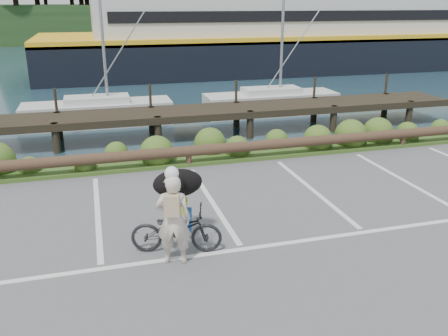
% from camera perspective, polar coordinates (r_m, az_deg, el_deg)
% --- Properties ---
extents(ground, '(72.00, 72.00, 0.00)m').
position_cam_1_polar(ground, '(9.43, 1.49, -8.63)').
color(ground, '#505052').
extents(harbor_backdrop, '(170.00, 160.00, 30.00)m').
position_cam_1_polar(harbor_backdrop, '(86.58, -14.26, 15.84)').
color(harbor_backdrop, '#1A323F').
rests_on(harbor_backdrop, ground).
extents(vegetation_strip, '(34.00, 1.60, 0.10)m').
position_cam_1_polar(vegetation_strip, '(14.18, -4.80, 1.30)').
color(vegetation_strip, '#3D5B21').
rests_on(vegetation_strip, ground).
extents(log_rail, '(32.00, 0.30, 0.60)m').
position_cam_1_polar(log_rail, '(13.54, -4.22, 0.22)').
color(log_rail, '#443021').
rests_on(log_rail, ground).
extents(bicycle, '(1.78, 1.02, 0.89)m').
position_cam_1_polar(bicycle, '(8.87, -5.76, -7.42)').
color(bicycle, black).
rests_on(bicycle, ground).
extents(cyclist, '(0.70, 0.55, 1.68)m').
position_cam_1_polar(cyclist, '(8.35, -6.10, -6.20)').
color(cyclist, beige).
rests_on(cyclist, ground).
extents(dog, '(0.70, 1.04, 0.55)m').
position_cam_1_polar(dog, '(9.07, -5.59, -1.82)').
color(dog, black).
rests_on(dog, bicycle).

